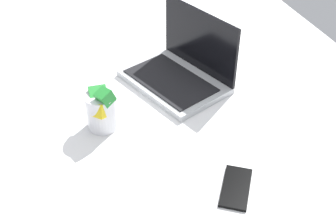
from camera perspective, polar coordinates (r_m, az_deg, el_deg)
The scene contains 4 objects.
bed_mattress at distance 153.67cm, azimuth -0.17°, elevation 0.61°, with size 180.00×140.00×18.00cm, color white.
laptop at distance 148.28cm, azimuth 1.65°, elevation 5.38°, with size 39.07×33.34×23.00cm.
snack_cup at distance 129.39cm, azimuth -8.43°, elevation 0.28°, with size 10.33×9.00×14.64cm.
cell_phone at distance 115.33cm, azimuth 8.62°, elevation -9.45°, with size 6.80×14.00×0.80cm, color black.
Camera 1 is at (115.04, -39.27, 103.01)cm, focal length 48.00 mm.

